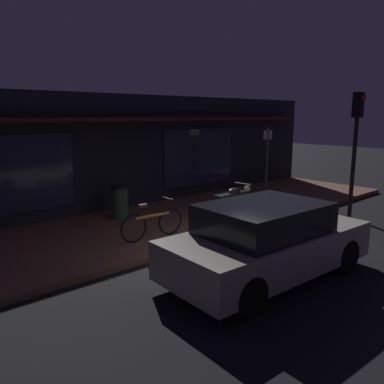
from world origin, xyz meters
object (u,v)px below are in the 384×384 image
Objects in this scene: trash_bin at (120,202)px; parked_car_near at (267,241)px; bicycle_parked at (152,223)px; sign_post at (267,158)px; traffic_light_pole at (356,133)px; motorcycle at (231,202)px.

parked_car_near reaches higher than trash_bin.
trash_bin is at bearing 91.10° from parked_car_near.
bicycle_parked is at bearing -100.69° from trash_bin.
sign_post is at bearing 11.85° from bicycle_parked.
parked_car_near is at bearing -80.58° from bicycle_parked.
bicycle_parked is 0.40× the size of parked_car_near.
parked_car_near is at bearing -168.89° from traffic_light_pole.
motorcycle is 0.47× the size of traffic_light_pole.
bicycle_parked is 5.97m from sign_post.
sign_post is 3.22m from traffic_light_pole.
sign_post reaches higher than bicycle_parked.
traffic_light_pole is (0.03, -3.08, 0.97)m from sign_post.
bicycle_parked is (-2.55, 0.11, -0.14)m from motorcycle.
sign_post is at bearing 90.48° from traffic_light_pole.
motorcycle is 3.58m from sign_post.
motorcycle is 2.56m from bicycle_parked.
parked_car_near is (-5.31, -1.04, -1.77)m from traffic_light_pole.
motorcycle is at bearing -44.97° from trash_bin.
traffic_light_pole reaches higher than bicycle_parked.
traffic_light_pole is at bearing -89.52° from sign_post.
traffic_light_pole is (3.24, -1.76, 1.83)m from motorcycle.
bicycle_parked is 2.96m from parked_car_near.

